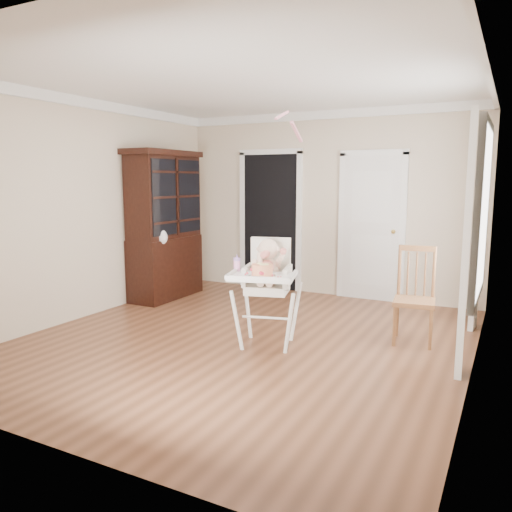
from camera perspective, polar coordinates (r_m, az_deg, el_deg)
The scene contains 16 objects.
floor at distance 5.47m, azimuth -1.26°, elevation -9.54°, with size 5.00×5.00×0.00m, color brown.
ceiling at distance 5.29m, azimuth -1.36°, elevation 19.45°, with size 5.00×5.00×0.00m, color white.
wall_back at distance 7.50m, azimuth 7.95°, elevation 5.84°, with size 4.50×4.50×0.00m, color beige.
wall_left at distance 6.59m, azimuth -18.81°, elevation 5.08°, with size 5.00×5.00×0.00m, color beige.
wall_right at distance 4.58m, azimuth 24.26°, elevation 3.38°, with size 5.00×5.00×0.00m, color beige.
crown_molding at distance 5.28m, azimuth -1.36°, elevation 18.81°, with size 4.50×5.00×0.12m, color white, non-canonical shape.
doorway at distance 7.84m, azimuth 1.64°, elevation 4.28°, with size 1.06×0.05×2.22m.
closet_door at distance 7.29m, azimuth 13.03°, elevation 3.07°, with size 0.96×0.09×2.13m.
window_right at distance 5.39m, azimuth 23.96°, elevation 3.41°, with size 0.13×1.84×2.30m.
high_chair at distance 5.13m, azimuth 1.30°, elevation -2.67°, with size 0.83×0.94×1.14m.
baby at distance 5.12m, azimuth 1.38°, elevation -0.85°, with size 0.36×0.27×0.49m.
cake at distance 4.79m, azimuth 0.72°, elevation -1.64°, with size 0.27×0.27×0.12m.
sippy_cup at distance 5.07m, azimuth -2.19°, elevation -0.92°, with size 0.07×0.07×0.18m.
china_cabinet at distance 7.34m, azimuth -10.39°, elevation 3.49°, with size 0.56×1.26×2.13m.
dining_chair at distance 5.54m, azimuth 17.67°, elevation -4.64°, with size 0.46×0.46×1.02m.
streamer at distance 5.44m, azimuth 3.00°, elevation 15.79°, with size 0.03×0.50×0.02m, color pink, non-canonical shape.
Camera 1 is at (2.50, -4.56, 1.71)m, focal length 35.00 mm.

